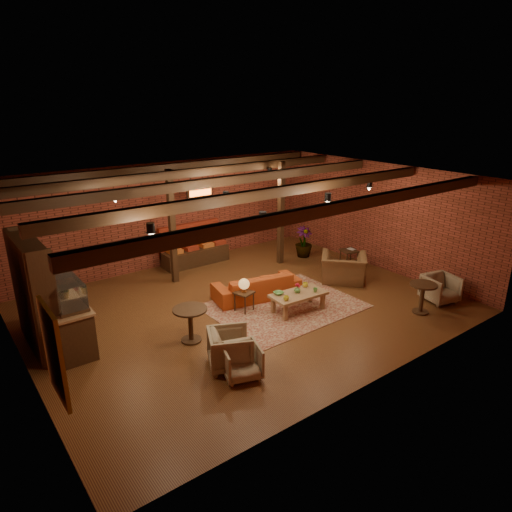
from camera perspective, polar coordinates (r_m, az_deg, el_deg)
floor at (r=11.55m, az=-1.37°, el=-6.44°), size 10.00×10.00×0.00m
ceiling at (r=10.56m, az=-1.51°, el=9.41°), size 10.00×8.00×0.02m
wall_back at (r=14.27m, az=-10.84°, el=5.13°), size 10.00×0.02×3.20m
wall_front at (r=8.24m, az=15.02°, el=-5.88°), size 10.00×0.02×3.20m
wall_left at (r=9.20m, az=-27.80°, el=-4.85°), size 0.02×8.00×3.20m
wall_right at (r=14.32m, az=15.15°, el=4.84°), size 0.02×8.00×3.20m
ceiling_beams at (r=10.58m, az=-1.50°, el=8.76°), size 9.80×6.40×0.22m
ceiling_pipe at (r=11.94m, az=-6.00°, el=8.76°), size 9.60×0.12×0.12m
post_left at (r=12.80m, az=-10.43°, el=3.52°), size 0.16×0.16×3.20m
post_right at (r=14.12m, az=3.13°, el=5.29°), size 0.16×0.16×3.20m
service_counter at (r=10.55m, az=-23.32°, el=-5.92°), size 0.80×2.50×1.60m
plant_counter at (r=10.59m, az=-23.37°, el=-3.35°), size 0.35×0.39×0.30m
shelving_hutch at (r=10.43m, az=-25.86°, el=-4.20°), size 0.52×2.00×2.40m
chalkboard_menu at (r=7.15m, az=-23.89°, el=-11.07°), size 0.08×0.96×1.46m
banquette at (r=14.45m, az=-7.65°, el=0.94°), size 2.10×0.70×1.00m
service_sign at (r=13.60m, az=-7.05°, el=7.87°), size 0.86×0.06×0.30m
ceiling_spotlights at (r=10.62m, az=-1.49°, el=7.60°), size 6.40×4.40×0.28m
rug at (r=11.62m, az=3.53°, el=-6.25°), size 3.64×2.79×0.01m
sofa at (r=11.97m, az=0.07°, el=-3.73°), size 2.40×1.30×0.66m
coffee_table at (r=11.23m, az=5.24°, el=-4.91°), size 1.43×0.78×0.73m
side_table_lamp at (r=11.12m, az=-1.51°, el=-3.83°), size 0.50×0.50×0.85m
round_table_left at (r=9.93m, az=-8.21°, el=-7.82°), size 0.74×0.74×0.77m
armchair_a at (r=9.04m, az=-3.24°, el=-11.30°), size 1.03×1.06×0.83m
armchair_b at (r=8.76m, az=-1.82°, el=-12.85°), size 0.85×0.82×0.70m
armchair_right at (r=13.15m, az=10.91°, el=-0.94°), size 1.43×1.45×1.08m
side_table_book at (r=14.40m, az=11.57°, el=0.59°), size 0.58×0.58×0.55m
round_table_right at (r=11.78m, az=20.09°, el=-4.43°), size 0.65×0.65×0.76m
armchair_far at (r=12.65m, az=22.08°, el=-3.64°), size 0.90×0.86×0.78m
plant_tall at (r=14.79m, az=6.12°, el=5.46°), size 1.82×1.82×3.00m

